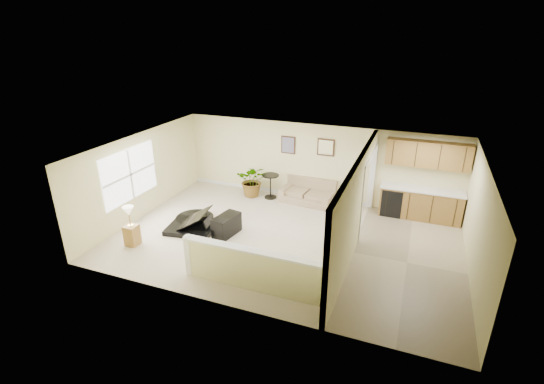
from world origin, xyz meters
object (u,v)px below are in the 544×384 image
at_px(loveseat, 308,190).
at_px(lamp_stand, 131,229).
at_px(piano, 192,211).
at_px(piano_bench, 227,225).
at_px(accent_table, 271,183).
at_px(small_plant, 347,202).
at_px(palm_plant, 253,181).

relative_size(loveseat, lamp_stand, 1.65).
relative_size(piano, piano_bench, 2.00).
distance_m(accent_table, small_plant, 2.58).
xyz_separation_m(piano_bench, lamp_stand, (-2.05, -1.38, 0.18)).
height_order(piano, accent_table, piano).
bearing_deg(palm_plant, loveseat, 7.76).
xyz_separation_m(piano, loveseat, (2.53, 2.97, -0.14)).
xyz_separation_m(loveseat, lamp_stand, (-3.50, -4.38, 0.09)).
height_order(piano_bench, palm_plant, palm_plant).
height_order(accent_table, small_plant, accent_table).
xyz_separation_m(piano_bench, loveseat, (1.44, 3.00, 0.09)).
distance_m(piano_bench, palm_plant, 2.79).
bearing_deg(palm_plant, small_plant, 1.77).
bearing_deg(loveseat, accent_table, -165.22).
bearing_deg(piano, accent_table, 57.01).
height_order(piano_bench, loveseat, loveseat).
xyz_separation_m(loveseat, accent_table, (-1.25, -0.20, 0.15)).
height_order(palm_plant, lamp_stand, palm_plant).
distance_m(piano_bench, small_plant, 3.96).
distance_m(accent_table, lamp_stand, 4.75).
xyz_separation_m(piano_bench, accent_table, (0.19, 2.80, 0.24)).
bearing_deg(accent_table, small_plant, 0.86).
xyz_separation_m(piano_bench, palm_plant, (-0.42, 2.74, 0.27)).
bearing_deg(accent_table, palm_plant, -174.50).
relative_size(loveseat, accent_table, 2.21).
bearing_deg(lamp_stand, piano_bench, 33.92).
height_order(piano, small_plant, piano).
height_order(loveseat, lamp_stand, lamp_stand).
relative_size(piano_bench, lamp_stand, 0.78).
relative_size(piano, palm_plant, 1.42).
height_order(accent_table, palm_plant, palm_plant).
bearing_deg(piano, loveseat, 41.34).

